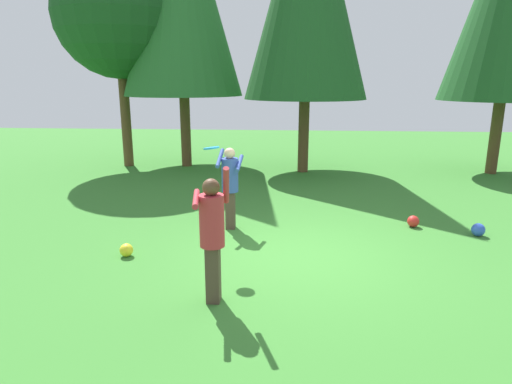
{
  "coord_description": "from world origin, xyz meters",
  "views": [
    {
      "loc": [
        -0.2,
        -7.31,
        3.02
      ],
      "look_at": [
        -0.78,
        0.41,
        1.05
      ],
      "focal_mm": 31.01,
      "sensor_mm": 36.0,
      "label": 1
    }
  ],
  "objects_px": {
    "frisbee": "(211,148)",
    "ball_red": "(413,221)",
    "person_thrower": "(212,230)",
    "tree_far_left": "(118,14)",
    "person_catcher": "(230,181)",
    "ball_yellow": "(126,250)",
    "ball_blue": "(478,230)"
  },
  "relations": [
    {
      "from": "ball_red",
      "to": "ball_yellow",
      "type": "bearing_deg",
      "value": -159.65
    },
    {
      "from": "ball_yellow",
      "to": "tree_far_left",
      "type": "height_order",
      "value": "tree_far_left"
    },
    {
      "from": "ball_red",
      "to": "person_thrower",
      "type": "bearing_deg",
      "value": -136.2
    },
    {
      "from": "person_catcher",
      "to": "person_thrower",
      "type": "bearing_deg",
      "value": 6.73
    },
    {
      "from": "frisbee",
      "to": "ball_red",
      "type": "bearing_deg",
      "value": 25.78
    },
    {
      "from": "person_thrower",
      "to": "tree_far_left",
      "type": "height_order",
      "value": "tree_far_left"
    },
    {
      "from": "ball_blue",
      "to": "tree_far_left",
      "type": "bearing_deg",
      "value": 144.76
    },
    {
      "from": "person_catcher",
      "to": "frisbee",
      "type": "distance_m",
      "value": 1.78
    },
    {
      "from": "frisbee",
      "to": "ball_blue",
      "type": "xyz_separation_m",
      "value": [
        5.07,
        1.42,
        -1.79
      ]
    },
    {
      "from": "ball_yellow",
      "to": "frisbee",
      "type": "bearing_deg",
      "value": 4.78
    },
    {
      "from": "frisbee",
      "to": "ball_red",
      "type": "height_order",
      "value": "frisbee"
    },
    {
      "from": "frisbee",
      "to": "ball_red",
      "type": "xyz_separation_m",
      "value": [
        3.93,
        1.9,
        -1.8
      ]
    },
    {
      "from": "person_thrower",
      "to": "ball_yellow",
      "type": "bearing_deg",
      "value": 41.05
    },
    {
      "from": "ball_yellow",
      "to": "tree_far_left",
      "type": "relative_size",
      "value": 0.03
    },
    {
      "from": "person_thrower",
      "to": "tree_far_left",
      "type": "distance_m",
      "value": 11.63
    },
    {
      "from": "frisbee",
      "to": "ball_yellow",
      "type": "relative_size",
      "value": 1.52
    },
    {
      "from": "person_thrower",
      "to": "ball_red",
      "type": "relative_size",
      "value": 7.92
    },
    {
      "from": "person_thrower",
      "to": "frisbee",
      "type": "height_order",
      "value": "frisbee"
    },
    {
      "from": "frisbee",
      "to": "ball_yellow",
      "type": "height_order",
      "value": "frisbee"
    },
    {
      "from": "frisbee",
      "to": "tree_far_left",
      "type": "xyz_separation_m",
      "value": [
        -4.5,
        8.18,
        3.22
      ]
    },
    {
      "from": "tree_far_left",
      "to": "person_thrower",
      "type": "bearing_deg",
      "value": -64.04
    },
    {
      "from": "person_catcher",
      "to": "tree_far_left",
      "type": "relative_size",
      "value": 0.23
    },
    {
      "from": "tree_far_left",
      "to": "frisbee",
      "type": "bearing_deg",
      "value": -61.2
    },
    {
      "from": "frisbee",
      "to": "ball_yellow",
      "type": "xyz_separation_m",
      "value": [
        -1.53,
        -0.13,
        -1.81
      ]
    },
    {
      "from": "person_catcher",
      "to": "ball_yellow",
      "type": "bearing_deg",
      "value": -40.94
    },
    {
      "from": "ball_red",
      "to": "tree_far_left",
      "type": "xyz_separation_m",
      "value": [
        -8.43,
        6.28,
        5.02
      ]
    },
    {
      "from": "frisbee",
      "to": "ball_blue",
      "type": "relative_size",
      "value": 1.37
    },
    {
      "from": "person_thrower",
      "to": "ball_yellow",
      "type": "relative_size",
      "value": 8.32
    },
    {
      "from": "ball_blue",
      "to": "ball_yellow",
      "type": "bearing_deg",
      "value": -166.77
    },
    {
      "from": "person_catcher",
      "to": "frisbee",
      "type": "relative_size",
      "value": 4.75
    },
    {
      "from": "person_thrower",
      "to": "ball_red",
      "type": "distance_m",
      "value": 5.15
    },
    {
      "from": "tree_far_left",
      "to": "ball_red",
      "type": "bearing_deg",
      "value": -36.71
    }
  ]
}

